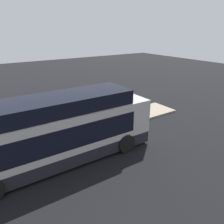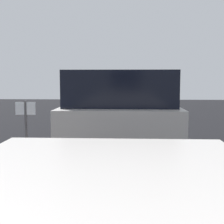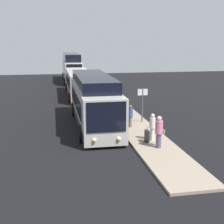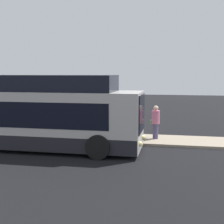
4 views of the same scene
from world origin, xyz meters
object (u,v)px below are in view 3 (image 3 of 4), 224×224
(bus_second, at_px, (79,84))
(passenger_with_bags, at_px, (159,131))
(passenger_waiting, at_px, (153,126))
(sign_post, at_px, (142,101))
(bus_third, at_px, (72,69))
(bus_lead, at_px, (94,103))
(passenger_boarding, at_px, (130,115))
(suitcase, at_px, (147,136))

(bus_second, distance_m, passenger_with_bags, 19.43)
(passenger_waiting, relative_size, sign_post, 0.65)
(bus_third, bearing_deg, passenger_waiting, 5.44)
(bus_lead, xyz_separation_m, passenger_boarding, (1.51, 2.41, -0.67))
(passenger_boarding, bearing_deg, sign_post, -129.36)
(passenger_waiting, bearing_deg, passenger_with_bags, -47.81)
(bus_third, xyz_separation_m, passenger_waiting, (31.56, 3.01, -0.86))
(sign_post, bearing_deg, passenger_waiting, -8.07)
(passenger_with_bags, bearing_deg, bus_second, 156.68)
(bus_second, distance_m, bus_third, 13.77)
(bus_second, xyz_separation_m, bus_third, (-13.76, 0.00, 0.52))
(passenger_waiting, xyz_separation_m, passenger_with_bags, (1.40, -0.07, 0.09))
(bus_second, bearing_deg, bus_lead, 0.00)
(passenger_boarding, bearing_deg, bus_second, -75.81)
(bus_third, distance_m, passenger_with_bags, 33.10)
(suitcase, xyz_separation_m, sign_post, (-4.81, 1.08, 1.26))
(passenger_waiting, bearing_deg, passenger_boarding, 145.64)
(bus_third, bearing_deg, bus_second, 0.00)
(bus_second, height_order, sign_post, bus_second)
(bus_lead, bearing_deg, passenger_with_bags, 25.75)
(bus_lead, bearing_deg, sign_post, 86.22)
(bus_second, relative_size, bus_third, 0.92)
(passenger_boarding, height_order, sign_post, sign_post)
(bus_third, relative_size, suitcase, 12.52)
(bus_second, height_order, passenger_boarding, bus_second)
(bus_third, distance_m, passenger_boarding, 28.49)
(bus_lead, height_order, passenger_waiting, bus_lead)
(bus_third, distance_m, passenger_waiting, 31.71)
(bus_second, bearing_deg, suitcase, 8.03)
(suitcase, bearing_deg, passenger_waiting, 128.80)
(bus_third, relative_size, passenger_boarding, 7.79)
(bus_third, xyz_separation_m, passenger_with_bags, (32.96, 2.94, -0.77))
(passenger_boarding, xyz_separation_m, passenger_waiting, (3.19, 0.60, 0.04))
(passenger_boarding, bearing_deg, passenger_with_bags, 101.47)
(bus_lead, xyz_separation_m, passenger_waiting, (4.70, 3.01, -0.63))
(bus_third, relative_size, sign_post, 4.85)
(bus_lead, relative_size, bus_second, 0.98)
(suitcase, bearing_deg, bus_lead, -153.13)
(bus_second, distance_m, sign_post, 13.84)
(bus_third, xyz_separation_m, passenger_boarding, (28.37, 2.41, -0.91))
(passenger_boarding, bearing_deg, suitcase, 97.32)
(bus_second, height_order, passenger_with_bags, bus_second)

